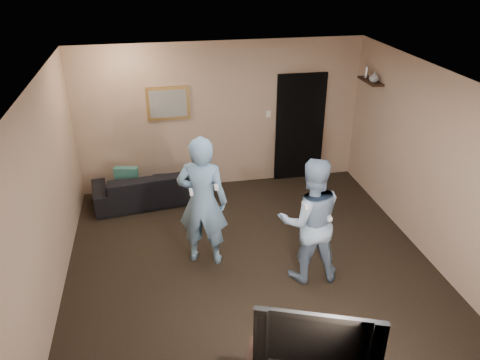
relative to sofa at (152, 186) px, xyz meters
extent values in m
plane|color=black|center=(1.29, -2.03, -0.29)|extent=(5.00, 5.00, 0.00)
cube|color=silver|center=(1.29, -2.03, 2.31)|extent=(5.00, 5.00, 0.04)
cube|color=tan|center=(1.29, 0.47, 1.01)|extent=(5.00, 0.04, 2.60)
cube|color=tan|center=(1.29, -4.53, 1.01)|extent=(5.00, 0.04, 2.60)
cube|color=tan|center=(-1.21, -2.03, 1.01)|extent=(0.04, 5.00, 2.60)
cube|color=tan|center=(3.79, -2.03, 1.01)|extent=(0.04, 5.00, 2.60)
imported|color=black|center=(0.00, 0.00, 0.00)|extent=(2.04, 1.00, 0.57)
cube|color=#1C554D|center=(-0.41, 0.00, 0.19)|extent=(0.41, 0.20, 0.39)
cube|color=olive|center=(0.39, 0.44, 1.31)|extent=(0.72, 0.05, 0.57)
cube|color=slate|center=(0.39, 0.42, 1.31)|extent=(0.62, 0.01, 0.47)
cube|color=black|center=(2.74, 0.44, 0.71)|extent=(0.90, 0.06, 2.00)
cube|color=silver|center=(2.14, 0.44, 1.01)|extent=(0.08, 0.02, 0.12)
cube|color=black|center=(3.68, -0.23, 1.70)|extent=(0.20, 0.60, 0.03)
imported|color=#AAA9AE|center=(3.68, -0.34, 1.80)|extent=(0.18, 0.18, 0.16)
cylinder|color=silver|center=(3.68, -0.05, 1.81)|extent=(0.06, 0.06, 0.18)
imported|color=black|center=(1.44, -4.28, 0.53)|extent=(1.14, 0.55, 0.67)
imported|color=#6B97BA|center=(0.67, -1.84, 0.64)|extent=(0.79, 0.64, 1.86)
cube|color=white|center=(0.51, -2.06, 0.92)|extent=(0.04, 0.14, 0.04)
cube|color=white|center=(0.83, -2.06, 0.96)|extent=(0.05, 0.09, 0.05)
imported|color=#7D98B6|center=(1.97, -2.46, 0.57)|extent=(0.89, 0.72, 1.72)
cube|color=white|center=(1.81, -2.68, 0.94)|extent=(0.04, 0.14, 0.04)
cube|color=white|center=(2.13, -2.68, 0.73)|extent=(0.05, 0.09, 0.05)
camera|label=1|loc=(0.14, -7.27, 3.71)|focal=35.00mm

